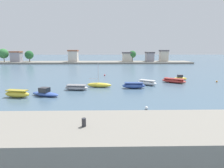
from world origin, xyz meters
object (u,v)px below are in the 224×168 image
moored_boat_7 (174,81)px  moored_boat_6 (147,83)px  mooring_buoy_2 (105,75)px  moored_boat_5 (134,85)px  moored_boat_8 (180,78)px  moored_boat_1 (17,94)px  mooring_bollard (84,122)px  moored_boat_4 (99,85)px  mooring_buoy_1 (147,108)px  moored_boat_3 (76,87)px  mooring_buoy_0 (217,82)px  moored_boat_2 (45,93)px

moored_boat_7 → moored_boat_6: bearing=-128.8°
mooring_buoy_2 → moored_boat_5: bearing=-69.8°
moored_boat_8 → mooring_buoy_2: 20.70m
moored_boat_1 → mooring_bollard: bearing=-43.0°
moored_boat_4 → moored_boat_5: moored_boat_4 is taller
moored_boat_8 → mooring_buoy_1: 25.83m
moored_boat_7 → mooring_buoy_1: moored_boat_7 is taller
moored_boat_4 → moored_boat_7: 17.92m
moored_boat_8 → moored_boat_3: bearing=-153.8°
moored_boat_4 → moored_boat_7: moored_boat_4 is taller
moored_boat_3 → moored_boat_6: 15.51m
mooring_bollard → moored_boat_8: bearing=59.5°
mooring_bollard → mooring_buoy_1: bearing=59.3°
moored_boat_8 → mooring_buoy_0: size_ratio=8.34×
mooring_bollard → moored_boat_1: 22.59m
mooring_buoy_1 → moored_boat_5: bearing=89.7°
moored_boat_3 → mooring_buoy_2: moored_boat_3 is taller
moored_boat_2 → moored_boat_3: (4.55, 4.51, -0.02)m
moored_boat_3 → mooring_buoy_1: moored_boat_3 is taller
moored_boat_7 → mooring_buoy_1: (-10.33, -18.97, -0.27)m
mooring_bollard → mooring_buoy_1: (6.79, 11.45, -2.85)m
moored_boat_4 → moored_boat_8: size_ratio=1.59×
moored_boat_1 → mooring_buoy_0: moored_boat_1 is taller
mooring_buoy_2 → mooring_bollard: bearing=-90.9°
mooring_buoy_0 → mooring_buoy_2: bearing=158.1°
moored_boat_1 → mooring_buoy_0: (40.92, 12.63, -0.40)m
moored_boat_4 → moored_boat_5: (7.06, -1.19, 0.08)m
moored_boat_8 → moored_boat_7: bearing=-127.0°
moored_boat_4 → moored_boat_8: (20.08, 7.92, 0.02)m
moored_boat_2 → moored_boat_7: (26.18, 11.63, -0.02)m
moored_boat_8 → mooring_buoy_0: 8.23m
moored_boat_5 → moored_boat_7: size_ratio=0.83×
moored_boat_5 → mooring_buoy_0: size_ratio=11.71×
moored_boat_7 → moored_boat_1: bearing=-127.2°
moored_boat_2 → moored_boat_5: size_ratio=1.16×
moored_boat_6 → moored_boat_8: bearing=66.5°
mooring_bollard → moored_boat_6: (10.31, 27.88, -2.54)m
moored_boat_3 → moored_boat_8: 26.53m
mooring_bollard → moored_boat_4: 25.92m
moored_boat_7 → mooring_buoy_2: 19.78m
moored_boat_4 → mooring_buoy_0: 28.14m
moored_boat_2 → mooring_buoy_2: (9.74, 22.62, -0.29)m
moored_boat_2 → moored_boat_3: moored_boat_2 is taller
moored_boat_3 → moored_boat_8: moored_boat_8 is taller
mooring_bollard → mooring_buoy_1: size_ratio=1.38×
moored_boat_3 → mooring_buoy_1: 16.38m
moored_boat_2 → mooring_buoy_0: size_ratio=13.55×
moored_boat_3 → mooring_buoy_1: (11.30, -11.86, -0.27)m
moored_boat_8 → moored_boat_1: bearing=-151.6°
moored_boat_4 → moored_boat_5: bearing=0.1°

